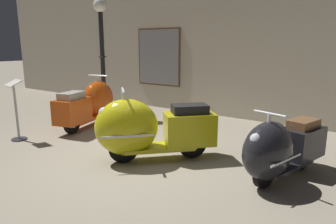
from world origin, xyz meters
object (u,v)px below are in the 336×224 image
at_px(lamppost, 102,47).
at_px(info_stanchion, 17,115).
at_px(scooter_2, 279,149).
at_px(scooter_1, 146,129).
at_px(scooter_0, 91,103).

xyz_separation_m(lamppost, info_stanchion, (0.17, -2.38, -1.23)).
height_order(scooter_2, lamppost, lamppost).
bearing_deg(lamppost, info_stanchion, -85.81).
bearing_deg(scooter_1, info_stanchion, -33.46).
distance_m(scooter_2, lamppost, 5.07).
height_order(scooter_0, scooter_1, scooter_1).
height_order(scooter_1, info_stanchion, info_stanchion).
height_order(scooter_0, scooter_2, scooter_0).
bearing_deg(scooter_2, scooter_0, -81.42).
bearing_deg(scooter_1, scooter_0, -67.94).
relative_size(scooter_0, scooter_1, 1.11).
bearing_deg(scooter_2, scooter_1, -61.26).
bearing_deg(scooter_1, scooter_2, 147.31).
distance_m(scooter_1, lamppost, 3.57).
xyz_separation_m(scooter_0, scooter_2, (4.23, -0.55, -0.06)).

